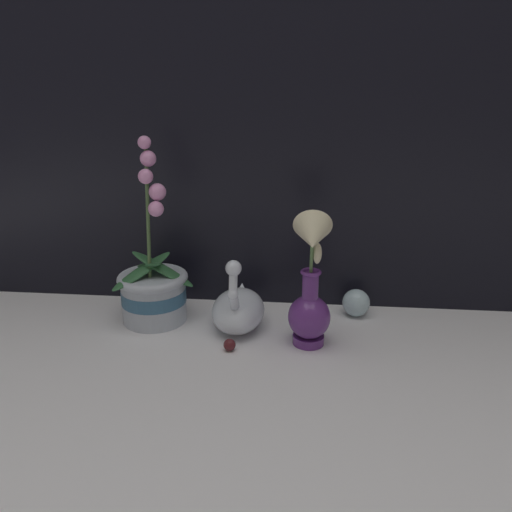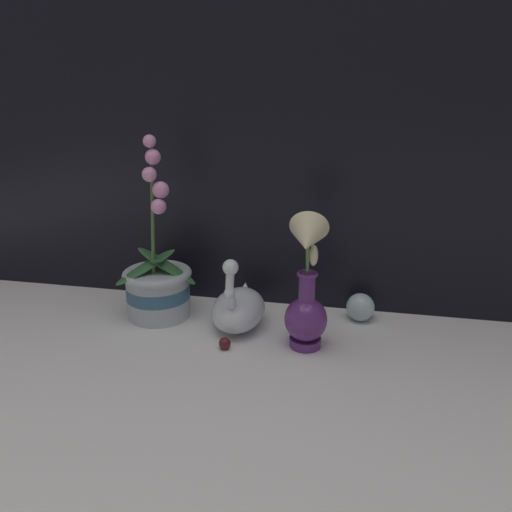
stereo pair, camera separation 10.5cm
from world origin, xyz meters
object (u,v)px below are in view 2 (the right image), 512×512
swan_figurine (239,307)px  blue_vase (306,295)px  glass_sphere (360,307)px  orchid_potted_plant (158,284)px

swan_figurine → blue_vase: 0.19m
blue_vase → glass_sphere: (0.11, 0.16, -0.09)m
orchid_potted_plant → swan_figurine: size_ratio=2.20×
orchid_potted_plant → blue_vase: bearing=-13.9°
swan_figurine → glass_sphere: bearing=17.8°
orchid_potted_plant → swan_figurine: 0.20m
blue_vase → glass_sphere: blue_vase is taller
glass_sphere → orchid_potted_plant: bearing=-171.8°
orchid_potted_plant → swan_figurine: orchid_potted_plant is taller
orchid_potted_plant → swan_figurine: bearing=-5.5°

